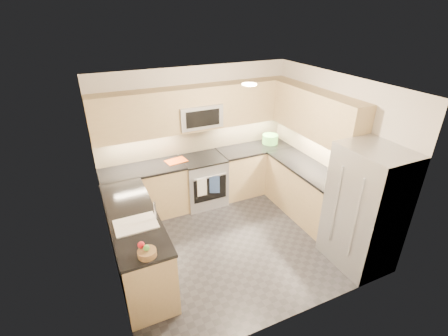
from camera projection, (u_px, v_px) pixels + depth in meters
The scene contains 36 objects.
floor at pixel (233, 240), 5.26m from camera, with size 3.60×3.20×0.00m, color #25252A.
ceiling at pixel (235, 85), 4.14m from camera, with size 3.60×3.20×0.02m, color beige.
wall_back at pixel (196, 136), 6.00m from camera, with size 3.60×0.02×2.50m, color beige.
wall_front at pixel (302, 235), 3.40m from camera, with size 3.60×0.02×2.50m, color beige.
wall_left at pixel (104, 200), 4.02m from camera, with size 0.02×3.20×2.50m, color beige.
wall_right at pixel (331, 151), 5.37m from camera, with size 0.02×3.20×2.50m, color beige.
base_cab_back_left at pixel (145, 193), 5.70m from camera, with size 1.42×0.60×0.90m, color tan.
base_cab_back_right at pixel (253, 170), 6.52m from camera, with size 1.42×0.60×0.90m, color tan.
base_cab_right at pixel (305, 192), 5.74m from camera, with size 0.60×1.70×0.90m, color tan.
base_cab_peninsula at pixel (137, 244), 4.50m from camera, with size 0.60×2.00×0.90m, color tan.
countertop_back_left at pixel (142, 169), 5.49m from camera, with size 1.42×0.63×0.04m, color black.
countertop_back_right at pixel (254, 148), 6.31m from camera, with size 1.42×0.63×0.04m, color black.
countertop_right at pixel (309, 168), 5.53m from camera, with size 0.63×1.70×0.04m, color black.
countertop_peninsula at pixel (132, 216), 4.29m from camera, with size 0.63×2.00×0.04m, color black.
upper_cab_back at pixel (198, 108), 5.60m from camera, with size 3.60×0.35×0.75m, color tan.
upper_cab_right at pixel (316, 114), 5.27m from camera, with size 0.35×1.95×0.75m, color tan.
backsplash_back at pixel (196, 138), 6.02m from camera, with size 3.60×0.01×0.51m, color tan.
backsplash_right at pixel (313, 144), 5.76m from camera, with size 0.01×2.30×0.51m, color tan.
gas_range at pixel (203, 181), 6.09m from camera, with size 0.76×0.65×0.91m, color #A8A9B0.
range_cooktop at pixel (203, 159), 5.88m from camera, with size 0.76×0.65×0.03m, color black.
oven_door_glass at pixel (210, 189), 5.83m from camera, with size 0.62×0.02×0.45m, color black.
oven_handle at pixel (210, 176), 5.69m from camera, with size 0.02×0.02×0.60m, color #B2B5BA.
microwave at pixel (199, 115), 5.63m from camera, with size 0.76×0.40×0.40m, color #A7AAAF.
microwave_door at pixel (203, 118), 5.47m from camera, with size 0.60×0.01×0.28m, color black.
refrigerator at pixel (365, 209), 4.47m from camera, with size 0.70×0.90×1.80m, color #A4A7AC.
fridge_handle_left at pixel (355, 219), 4.16m from camera, with size 0.02×0.02×1.20m, color #B2B5BA.
fridge_handle_right at pixel (335, 205), 4.45m from camera, with size 0.02×0.02×1.20m, color #B2B5BA.
sink_basin at pixel (136, 229), 4.10m from camera, with size 0.52×0.38×0.16m, color white.
faucet at pixel (155, 211), 4.11m from camera, with size 0.03×0.03×0.28m, color silver.
utensil_bowl at pixel (270, 139), 6.44m from camera, with size 0.31×0.31×0.18m, color #61C655.
cutting_board at pixel (176, 161), 5.73m from camera, with size 0.36×0.25×0.01m, color #C84A12.
fruit_basket at pixel (147, 253), 3.55m from camera, with size 0.21×0.21×0.08m, color olive.
fruit_apple at pixel (141, 245), 3.56m from camera, with size 0.08×0.08×0.08m, color red.
fruit_pear at pixel (146, 248), 3.52m from camera, with size 0.07×0.07×0.07m, color #57A647.
dish_towel_check at pixel (202, 187), 5.68m from camera, with size 0.18×0.01×0.33m, color white.
dish_towel_blue at pixel (215, 185), 5.77m from camera, with size 0.18×0.01×0.34m, color navy.
Camera 1 is at (-1.88, -3.73, 3.41)m, focal length 26.00 mm.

